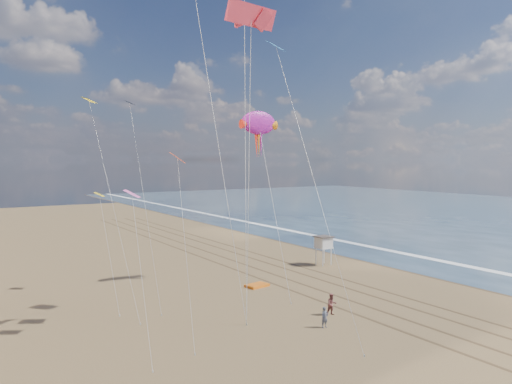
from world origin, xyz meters
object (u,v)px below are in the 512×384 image
lifeguard_stand (324,243)px  kite_flyer_b (332,304)px  kite_flyer_a (325,317)px  show_kite (259,123)px  grounded_kite (257,285)px

lifeguard_stand → kite_flyer_b: bearing=-128.3°
kite_flyer_a → show_kite: bearing=75.6°
grounded_kite → kite_flyer_a: kite_flyer_a is taller
show_kite → kite_flyer_b: size_ratio=10.72×
lifeguard_stand → kite_flyer_b: 19.78m
show_kite → kite_flyer_b: show_kite is taller
kite_flyer_a → kite_flyer_b: size_ratio=0.89×
kite_flyer_a → kite_flyer_b: kite_flyer_b is taller
show_kite → kite_flyer_a: bearing=-104.7°
lifeguard_stand → grounded_kite: 13.46m
lifeguard_stand → kite_flyer_b: (-12.21, -15.46, -1.80)m
show_kite → kite_flyer_b: (-1.60, -13.54, -15.62)m
show_kite → kite_flyer_a: show_kite is taller
kite_flyer_a → kite_flyer_b: (2.49, 2.02, 0.10)m
show_kite → kite_flyer_b: bearing=-96.8°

